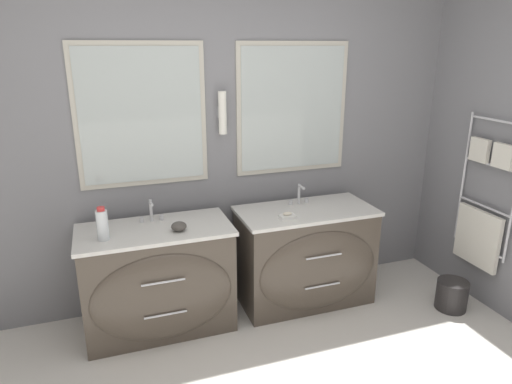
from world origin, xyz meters
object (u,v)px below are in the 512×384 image
at_px(vanity_left, 159,280).
at_px(amenity_bowl, 179,226).
at_px(toiletry_bottle, 102,224).
at_px(vanity_right, 306,257).
at_px(waste_bin, 452,294).

xyz_separation_m(vanity_left, amenity_bowl, (0.15, -0.07, 0.42)).
xyz_separation_m(vanity_left, toiletry_bottle, (-0.33, -0.05, 0.49)).
bearing_deg(vanity_right, amenity_bowl, -176.19).
bearing_deg(amenity_bowl, waste_bin, -11.45).
height_order(vanity_right, waste_bin, vanity_right).
bearing_deg(vanity_left, toiletry_bottle, -170.87).
xyz_separation_m(amenity_bowl, waste_bin, (2.04, -0.41, -0.69)).
bearing_deg(amenity_bowl, vanity_left, 156.62).
distance_m(vanity_left, toiletry_bottle, 0.60).
bearing_deg(toiletry_bottle, amenity_bowl, -1.51).
xyz_separation_m(vanity_right, toiletry_bottle, (-1.49, -0.05, 0.49)).
distance_m(vanity_left, amenity_bowl, 0.45).
height_order(vanity_left, amenity_bowl, amenity_bowl).
relative_size(vanity_right, waste_bin, 4.39).
bearing_deg(vanity_left, amenity_bowl, -23.38).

